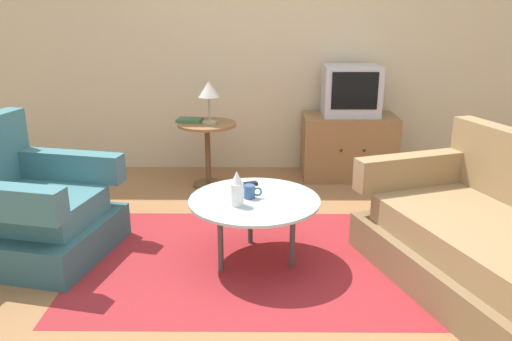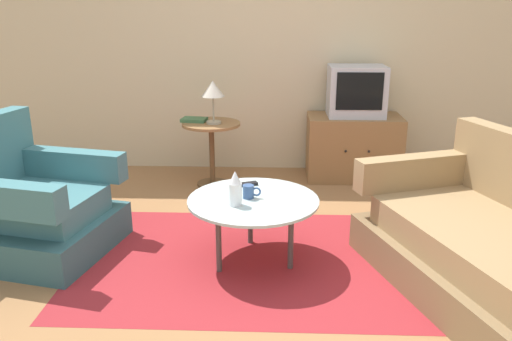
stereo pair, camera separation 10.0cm
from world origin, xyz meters
The scene contains 14 objects.
ground_plane centered at (0.00, 0.00, 0.00)m, with size 16.00×16.00×0.00m, color olive.
back_wall centered at (0.00, 2.27, 1.35)m, with size 9.00×0.12×2.70m, color #CCB78E.
area_rug centered at (-0.06, 0.16, 0.00)m, with size 2.32×1.58×0.00m, color maroon.
armchair centered at (-1.59, 0.27, 0.31)m, with size 1.07×1.04×0.92m.
couch centered at (1.37, -0.18, 0.29)m, with size 1.41×1.84×0.87m.
coffee_table centered at (-0.06, 0.16, 0.41)m, with size 0.85×0.85×0.44m.
side_table centered at (-0.51, 1.64, 0.44)m, with size 0.53×0.53×0.60m.
tv_stand centered at (0.84, 1.92, 0.31)m, with size 0.89×0.52×0.62m.
television centered at (0.84, 1.94, 0.85)m, with size 0.53×0.40×0.47m.
table_lamp centered at (-0.48, 1.62, 0.90)m, with size 0.21×0.21×0.39m.
vase centered at (-0.17, 0.05, 0.55)m, with size 0.08×0.08×0.22m.
mug centered at (-0.09, 0.18, 0.48)m, with size 0.12×0.07×0.09m.
tv_remote_dark centered at (-0.12, 0.42, 0.45)m, with size 0.16×0.10×0.02m.
book centered at (-0.67, 1.69, 0.62)m, with size 0.25×0.19×0.03m.
Camera 1 is at (-0.03, -2.90, 1.63)m, focal length 35.74 mm.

